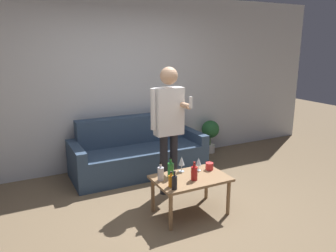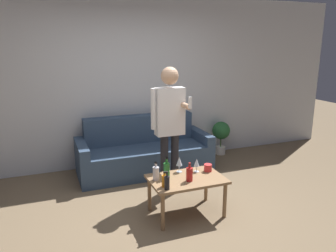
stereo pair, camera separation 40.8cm
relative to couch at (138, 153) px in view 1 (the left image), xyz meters
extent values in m
plane|color=#756047|center=(-0.18, -1.65, -0.30)|extent=(16.00, 16.00, 0.00)
cube|color=silver|center=(-0.18, 0.47, 1.05)|extent=(8.00, 0.06, 2.70)
cube|color=#334760|center=(0.00, -0.17, -0.09)|extent=(1.75, 0.58, 0.41)
cube|color=#334760|center=(0.00, 0.24, 0.12)|extent=(1.75, 0.23, 0.84)
cube|color=#334760|center=(-0.95, -0.06, -0.02)|extent=(0.14, 0.81, 0.57)
cube|color=#334760|center=(0.95, -0.06, -0.02)|extent=(0.14, 0.81, 0.57)
cube|color=#8E6B47|center=(0.06, -1.49, 0.14)|extent=(0.86, 0.56, 0.03)
cylinder|color=#8E6B47|center=(-0.31, -1.72, -0.09)|extent=(0.04, 0.04, 0.42)
cylinder|color=#8E6B47|center=(0.44, -1.72, -0.09)|extent=(0.04, 0.04, 0.42)
cylinder|color=#8E6B47|center=(-0.31, -1.26, -0.09)|extent=(0.04, 0.04, 0.42)
cylinder|color=#8E6B47|center=(0.44, -1.26, -0.09)|extent=(0.04, 0.04, 0.42)
cylinder|color=silver|center=(-0.28, -1.41, 0.23)|extent=(0.07, 0.07, 0.15)
cylinder|color=silver|center=(-0.28, -1.41, 0.34)|extent=(0.03, 0.03, 0.06)
cylinder|color=black|center=(-0.28, -1.41, 0.36)|extent=(0.03, 0.03, 0.01)
cylinder|color=#B21E1E|center=(0.06, -1.58, 0.23)|extent=(0.07, 0.07, 0.15)
cylinder|color=#B21E1E|center=(0.06, -1.58, 0.34)|extent=(0.03, 0.03, 0.06)
cylinder|color=black|center=(0.06, -1.58, 0.36)|extent=(0.03, 0.03, 0.01)
cylinder|color=black|center=(-0.25, -1.69, 0.23)|extent=(0.06, 0.06, 0.15)
cylinder|color=black|center=(-0.25, -1.69, 0.33)|extent=(0.02, 0.02, 0.06)
cylinder|color=black|center=(-0.25, -1.69, 0.35)|extent=(0.03, 0.03, 0.01)
cylinder|color=#23752D|center=(-0.14, -1.39, 0.24)|extent=(0.07, 0.07, 0.17)
cylinder|color=#23752D|center=(-0.14, -1.39, 0.36)|extent=(0.03, 0.03, 0.07)
cylinder|color=black|center=(-0.14, -1.39, 0.39)|extent=(0.03, 0.03, 0.01)
cylinder|color=orange|center=(-0.25, -1.61, 0.22)|extent=(0.06, 0.06, 0.12)
cylinder|color=orange|center=(-0.25, -1.61, 0.30)|extent=(0.02, 0.02, 0.05)
cylinder|color=black|center=(-0.25, -1.61, 0.32)|extent=(0.03, 0.03, 0.01)
cylinder|color=silver|center=(0.25, -1.36, 0.16)|extent=(0.06, 0.06, 0.01)
cylinder|color=silver|center=(0.25, -1.36, 0.19)|extent=(0.01, 0.01, 0.07)
cone|color=silver|center=(0.25, -1.36, 0.27)|extent=(0.07, 0.07, 0.09)
cylinder|color=silver|center=(0.06, -1.29, 0.16)|extent=(0.07, 0.07, 0.01)
cylinder|color=silver|center=(0.06, -1.29, 0.20)|extent=(0.01, 0.01, 0.08)
cone|color=silver|center=(0.06, -1.29, 0.29)|extent=(0.07, 0.07, 0.11)
cylinder|color=red|center=(0.39, -1.39, 0.20)|extent=(0.10, 0.10, 0.09)
cylinder|color=#232328|center=(0.02, -0.88, 0.11)|extent=(0.10, 0.10, 0.81)
cylinder|color=#232328|center=(0.16, -0.88, 0.11)|extent=(0.10, 0.10, 0.81)
cube|color=white|center=(0.09, -0.88, 0.82)|extent=(0.37, 0.16, 0.61)
sphere|color=tan|center=(0.09, -0.88, 1.26)|extent=(0.22, 0.22, 0.22)
cylinder|color=white|center=(-0.13, -0.88, 0.86)|extent=(0.07, 0.07, 0.52)
cylinder|color=tan|center=(0.24, -1.02, 0.91)|extent=(0.07, 0.26, 0.07)
cube|color=white|center=(0.24, -1.18, 0.97)|extent=(0.03, 0.03, 0.14)
cylinder|color=silver|center=(1.53, 0.27, -0.23)|extent=(0.18, 0.18, 0.14)
cylinder|color=#476B38|center=(1.53, 0.27, -0.06)|extent=(0.02, 0.02, 0.19)
sphere|color=#286633|center=(1.53, 0.27, 0.14)|extent=(0.32, 0.32, 0.32)
camera|label=1|loc=(-1.76, -4.51, 1.65)|focal=35.00mm
camera|label=2|loc=(-1.39, -4.67, 1.65)|focal=35.00mm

